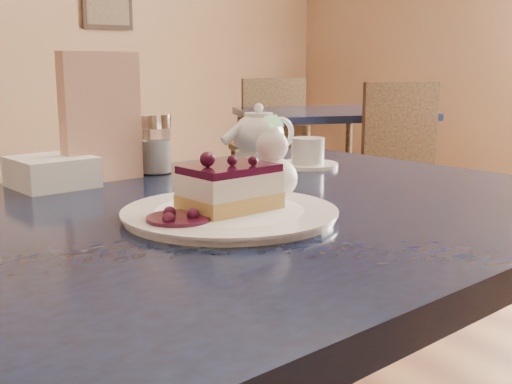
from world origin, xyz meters
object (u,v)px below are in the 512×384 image
dessert_plate (230,214)px  cheesecake_slice (230,188)px  bg_table_far_right (328,223)px  main_table (208,266)px  tea_set (268,140)px

dessert_plate → cheesecake_slice: 0.04m
bg_table_far_right → main_table: bearing=-115.0°
cheesecake_slice → tea_set: tea_set is taller
main_table → dessert_plate: 0.11m
main_table → bg_table_far_right: 3.00m
dessert_plate → tea_set: bearing=50.9°
dessert_plate → cheesecake_slice: cheesecake_slice is taller
tea_set → bg_table_far_right: 2.53m
main_table → tea_set: tea_set is taller
main_table → cheesecake_slice: 0.14m
cheesecake_slice → bg_table_far_right: (1.98, 2.21, -0.79)m
dessert_plate → cheesecake_slice: (-0.00, 0.00, 0.04)m
dessert_plate → bg_table_far_right: bearing=48.1°
tea_set → dessert_plate: bearing=-129.1°
dessert_plate → main_table: bearing=99.0°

